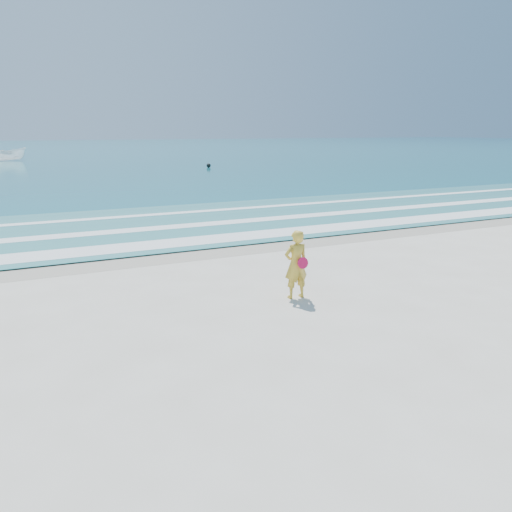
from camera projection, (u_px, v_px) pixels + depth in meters
name	position (u px, v px, depth m)	size (l,w,h in m)	color
ground	(353.00, 366.00, 8.42)	(400.00, 400.00, 0.00)	silver
wet_sand	(189.00, 252.00, 16.31)	(400.00, 2.40, 0.00)	#B2A893
ocean	(42.00, 149.00, 100.44)	(400.00, 190.00, 0.04)	#19727F
shallow	(152.00, 225.00, 20.68)	(400.00, 10.00, 0.01)	#59B7AD
foam_near	(177.00, 242.00, 17.44)	(400.00, 1.40, 0.01)	white
foam_mid	(157.00, 228.00, 19.98)	(400.00, 0.90, 0.01)	white
foam_far	(138.00, 216.00, 22.87)	(400.00, 0.60, 0.01)	white
boat	(8.00, 154.00, 63.00)	(1.59, 4.23, 1.63)	white
buoy	(209.00, 165.00, 51.98)	(0.44, 0.44, 0.44)	black
woman	(296.00, 264.00, 11.68)	(0.60, 0.42, 1.63)	gold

